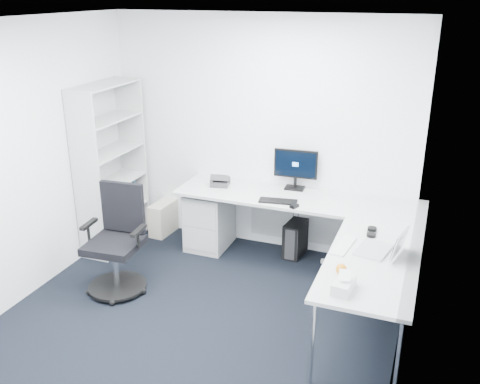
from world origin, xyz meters
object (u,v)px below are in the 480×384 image
(bookshelf, at_px, (110,167))
(task_chair, at_px, (114,242))
(l_desk, at_px, (287,243))
(monitor, at_px, (295,169))
(laptop, at_px, (375,237))

(bookshelf, relative_size, task_chair, 1.77)
(l_desk, distance_m, bookshelf, 2.25)
(monitor, bearing_deg, bookshelf, -168.69)
(bookshelf, bearing_deg, monitor, 14.77)
(l_desk, relative_size, monitor, 5.49)
(l_desk, height_order, laptop, laptop)
(l_desk, xyz_separation_m, bookshelf, (-2.17, 0.05, 0.58))
(l_desk, bearing_deg, monitor, 98.99)
(task_chair, distance_m, monitor, 2.14)
(l_desk, distance_m, task_chair, 1.80)
(laptop, bearing_deg, l_desk, 157.86)
(task_chair, bearing_deg, laptop, 1.36)
(monitor, xyz_separation_m, laptop, (1.05, -1.24, -0.11))
(l_desk, relative_size, task_chair, 2.46)
(l_desk, bearing_deg, bookshelf, 178.68)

